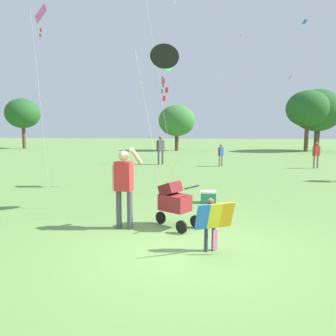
# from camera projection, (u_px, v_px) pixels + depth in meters

# --- Properties ---
(ground_plane) EXTENTS (120.00, 120.00, 0.00)m
(ground_plane) POSITION_uv_depth(u_px,v_px,m) (185.00, 248.00, 6.01)
(ground_plane) COLOR #668E47
(treeline_distant) EXTENTS (33.68, 5.08, 5.78)m
(treeline_distant) POSITION_uv_depth(u_px,v_px,m) (246.00, 113.00, 31.10)
(treeline_distant) COLOR brown
(treeline_distant) RESTS_ON ground
(child_with_butterfly_kite) EXTENTS (0.71, 0.49, 0.97)m
(child_with_butterfly_kite) POSITION_uv_depth(u_px,v_px,m) (211.00, 219.00, 5.75)
(child_with_butterfly_kite) COLOR #33384C
(child_with_butterfly_kite) RESTS_ON ground
(person_adult_flyer) EXTENTS (0.62, 0.52, 1.79)m
(person_adult_flyer) POSITION_uv_depth(u_px,v_px,m) (124.00, 182.00, 7.06)
(person_adult_flyer) COLOR #4C4C51
(person_adult_flyer) RESTS_ON ground
(stroller) EXTENTS (1.06, 0.88, 1.03)m
(stroller) POSITION_uv_depth(u_px,v_px,m) (174.00, 200.00, 7.21)
(stroller) COLOR black
(stroller) RESTS_ON ground
(kite_adult_black) EXTENTS (0.82, 1.95, 4.31)m
(kite_adult_black) POSITION_uv_depth(u_px,v_px,m) (164.00, 58.00, 8.38)
(kite_adult_black) COLOR black
(kite_adult_black) RESTS_ON ground
(kite_orange_delta) EXTENTS (0.85, 1.39, 7.12)m
(kite_orange_delta) POSITION_uv_depth(u_px,v_px,m) (41.00, 19.00, 12.71)
(kite_orange_delta) COLOR pink
(kite_orange_delta) RESTS_ON ground
(kite_green_novelty) EXTENTS (2.71, 1.88, 4.86)m
(kite_green_novelty) POSITION_uv_depth(u_px,v_px,m) (165.00, 68.00, 11.59)
(kite_green_novelty) COLOR green
(kite_green_novelty) RESTS_ON ground
(person_sitting_far) EXTENTS (0.48, 0.39, 1.71)m
(person_sitting_far) POSITION_uv_depth(u_px,v_px,m) (161.00, 148.00, 19.47)
(person_sitting_far) COLOR #4C4C51
(person_sitting_far) RESTS_ON ground
(person_couple_left) EXTENTS (0.44, 0.26, 1.42)m
(person_couple_left) POSITION_uv_depth(u_px,v_px,m) (316.00, 153.00, 17.66)
(person_couple_left) COLOR #7F705B
(person_couple_left) RESTS_ON ground
(person_kid_running) EXTENTS (0.33, 0.30, 1.26)m
(person_kid_running) POSITION_uv_depth(u_px,v_px,m) (221.00, 153.00, 18.55)
(person_kid_running) COLOR #7F705B
(person_kid_running) RESTS_ON ground
(cooler_box) EXTENTS (0.45, 0.33, 0.35)m
(cooler_box) POSITION_uv_depth(u_px,v_px,m) (208.00, 197.00, 9.61)
(cooler_box) COLOR #288466
(cooler_box) RESTS_ON ground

